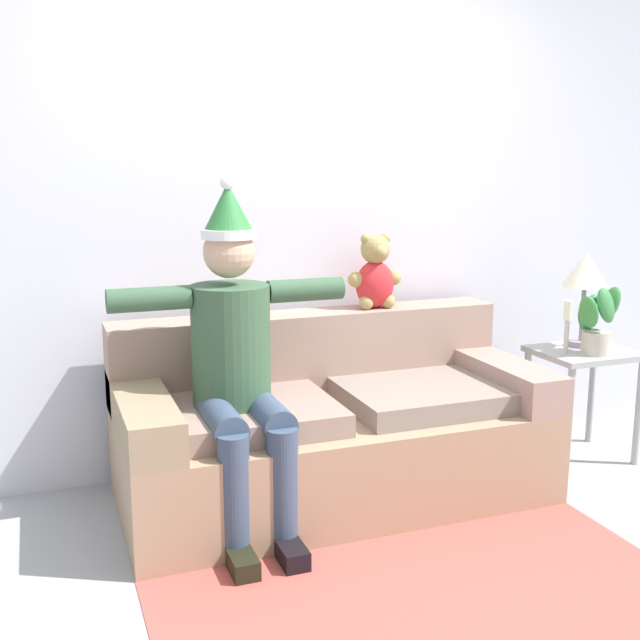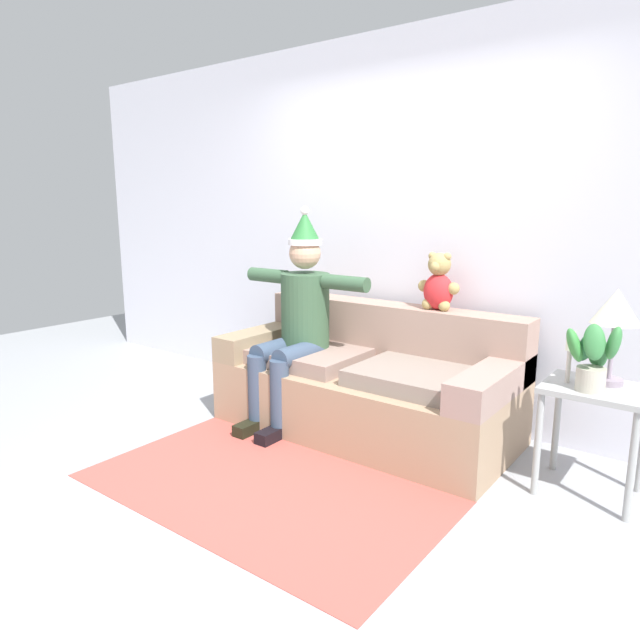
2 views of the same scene
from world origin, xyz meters
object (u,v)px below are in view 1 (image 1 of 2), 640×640
Objects in this scene: couch at (330,428)px; candle_tall at (567,319)px; person_seated at (237,356)px; table_lamp at (585,274)px; side_table at (583,370)px; potted_plant at (596,319)px; teddy_bear at (375,275)px.

couch is 1.35m from candle_tall.
person_seated is 1.96m from table_lamp.
table_lamp is at bearing 30.28° from candle_tall.
table_lamp is (1.94, 0.20, 0.23)m from person_seated.
potted_plant is at bearing -101.10° from side_table.
candle_tall reaches higher than side_table.
candle_tall is at bearing 3.15° from person_seated.
side_table is at bearing -17.32° from teddy_bear.
couch is 1.42m from side_table.
couch is 5.15× the size of teddy_bear.
teddy_bear is 0.76× the size of table_lamp.
couch is at bearing 176.89° from candle_tall.
table_lamp reaches higher than potted_plant.
candle_tall is (1.76, 0.10, 0.02)m from person_seated.
candle_tall is at bearing -149.72° from table_lamp.
person_seated reaches higher than table_lamp.
person_seated is 3.93× the size of teddy_bear.
couch is 5.45× the size of potted_plant.
potted_plant is (1.88, 0.03, 0.02)m from person_seated.
person_seated is 0.98m from teddy_bear.
potted_plant is 1.31× the size of candle_tall.
person_seated is 1.92m from side_table.
couch is 0.67m from person_seated.
side_table is (1.41, -0.05, 0.16)m from couch.
table_lamp is (1.45, 0.04, 0.66)m from couch.
side_table is 1.65× the size of potted_plant.
potted_plant is (-0.02, -0.09, 0.29)m from side_table.
couch is 7.16× the size of candle_tall.
side_table is 0.32m from candle_tall.
couch is 1.31× the size of person_seated.
person_seated is 2.99× the size of table_lamp.
side_table is at bearing 8.16° from candle_tall.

